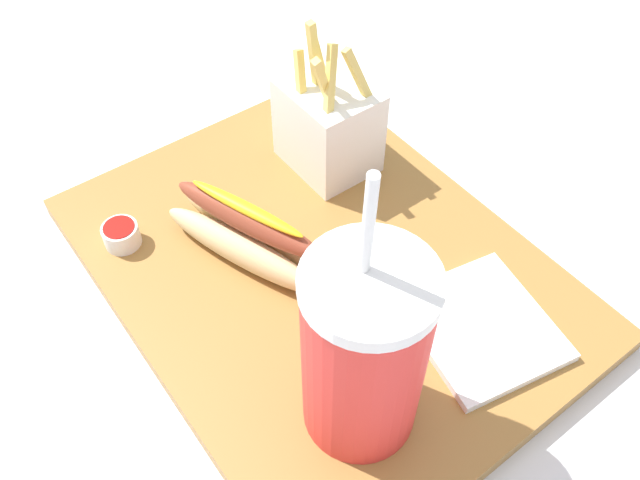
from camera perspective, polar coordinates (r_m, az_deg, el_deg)
The scene contains 7 objects.
ground_plane at distance 0.61m, azimuth -0.00°, elevation -3.69°, with size 2.40×2.40×0.02m, color silver.
food_tray at distance 0.59m, azimuth -0.00°, elevation -2.53°, with size 0.43×0.33×0.02m, color olive.
soda_cup at distance 0.44m, azimuth 3.78°, elevation -9.63°, with size 0.08×0.08×0.24m.
fries_basket at distance 0.64m, azimuth 0.70°, elevation 9.81°, with size 0.09×0.07×0.16m.
hot_dog_1 at distance 0.57m, azimuth -6.06°, elevation 0.47°, with size 0.17×0.10×0.06m.
ketchup_cup_1 at distance 0.61m, azimuth -16.63°, elevation 0.48°, with size 0.03×0.03×0.02m.
napkin_stack at distance 0.55m, azimuth 13.61°, elevation -7.20°, with size 0.11×0.10×0.01m, color white.
Camera 1 is at (-0.29, 0.22, 0.47)m, focal length 37.48 mm.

